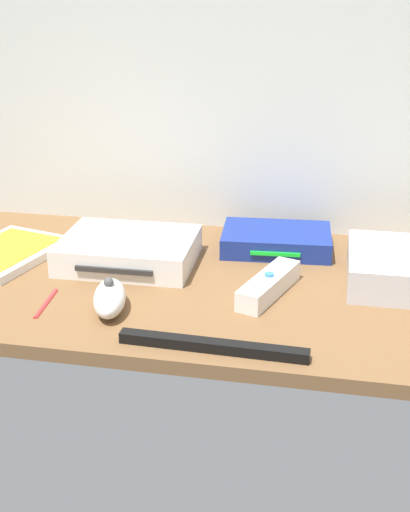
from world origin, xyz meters
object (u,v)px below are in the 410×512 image
game_case (6,253)px  sensor_bar (213,346)px  mini_computer (406,268)px  remote_wand (269,285)px  network_router (276,240)px  remote_nunchuk (110,298)px  game_console (129,250)px  stylus_pen (46,302)px

game_case → sensor_bar: (38.92, -23.18, -0.06)cm
game_case → sensor_bar: game_case is taller
mini_computer → game_case: bearing=-178.5°
mini_computer → game_case: 63.60cm
remote_wand → network_router: bearing=110.8°
game_case → remote_nunchuk: remote_nunchuk is taller
remote_wand → remote_nunchuk: (-20.97, -9.56, 0.53)cm
game_console → sensor_bar: size_ratio=0.89×
game_case → remote_wand: 44.33cm
game_console → sensor_bar: 30.85cm
remote_wand → stylus_pen: size_ratio=1.69×
remote_wand → remote_nunchuk: remote_nunchuk is taller
network_router → sensor_bar: 35.48cm
game_case → stylus_pen: bearing=-34.2°
mini_computer → stylus_pen: (-50.23, -16.68, -2.29)cm
mini_computer → remote_wand: size_ratio=1.13×
mini_computer → network_router: 22.80cm
game_case → remote_nunchuk: 27.65cm
game_case → remote_nunchuk: (22.98, -15.32, 1.28)cm
game_console → stylus_pen: game_console is taller
remote_wand → sensor_bar: size_ratio=0.63×
remote_nunchuk → sensor_bar: bearing=-40.1°
sensor_bar → stylus_pen: (-25.60, 8.21, -0.35)cm
game_case → network_router: (43.24, 12.01, 0.94)cm
network_router → remote_nunchuk: remote_nunchuk is taller
game_console → remote_wand: 24.51cm
game_case → network_router: 44.89cm
remote_wand → sensor_bar: bearing=-87.5°
mini_computer → remote_nunchuk: mini_computer is taller
sensor_bar → stylus_pen: size_ratio=2.67×
network_router → remote_wand: (0.70, -17.77, -0.19)cm
mini_computer → network_router: (-20.31, 10.31, -0.94)cm
game_console → network_router: bearing=23.7°
game_console → network_router: 24.96cm
remote_nunchuk → mini_computer: bearing=8.9°
remote_wand → stylus_pen: (-30.62, -9.22, -1.16)cm
game_console → remote_wand: game_console is taller
network_router → remote_wand: same height
game_console → remote_nunchuk: bearing=-82.9°
mini_computer → game_case: mini_computer is taller
network_router → remote_nunchuk: bearing=-130.7°
remote_nunchuk → stylus_pen: (-9.66, 0.34, -1.69)cm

